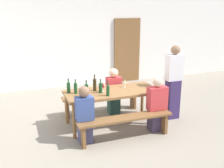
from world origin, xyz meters
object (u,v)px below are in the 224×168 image
object	(u,v)px
bench_far	(101,98)
standing_host	(173,84)
seated_guest_near_0	(85,116)
bench_near	(125,122)
wine_bottle_4	(76,88)
wine_bottle_5	(108,90)
wine_glass_0	(125,82)
wine_glass_1	(103,85)
wine_bottle_0	(86,90)
wine_bottle_2	(101,88)
wine_bottle_3	(95,85)
wine_bottle_1	(69,87)
tasting_table	(112,94)
seated_guest_near_1	(157,106)
wooden_door	(127,50)
seated_guest_far_0	(114,92)

from	to	relation	value
bench_far	standing_host	size ratio (longest dim) A/B	1.12
seated_guest_near_0	standing_host	distance (m)	2.21
bench_near	wine_bottle_4	xyz separation A→B (m)	(-0.75, 0.82, 0.51)
wine_bottle_5	wine_glass_0	xyz separation A→B (m)	(0.54, 0.43, 0.02)
wine_bottle_5	wine_glass_1	distance (m)	0.30
wine_bottle_0	wine_bottle_2	distance (m)	0.36
wine_bottle_2	wine_bottle_3	size ratio (longest dim) A/B	0.85
wine_bottle_1	wine_bottle_3	bearing A→B (deg)	-5.94
tasting_table	standing_host	bearing A→B (deg)	-5.53
bench_far	seated_guest_near_1	bearing A→B (deg)	-60.05
bench_near	seated_guest_near_1	xyz separation A→B (m)	(0.75, 0.15, 0.18)
wine_bottle_4	seated_guest_near_0	bearing A→B (deg)	-89.72
tasting_table	wine_bottle_4	xyz separation A→B (m)	(-0.75, 0.09, 0.19)
bench_near	seated_guest_near_0	xyz separation A→B (m)	(-0.75, 0.15, 0.17)
wooden_door	bench_near	size ratio (longest dim) A/B	1.13
wine_bottle_5	standing_host	size ratio (longest dim) A/B	0.18
wooden_door	seated_guest_near_1	distance (m)	3.87
wine_bottle_4	seated_guest_near_1	bearing A→B (deg)	-23.96
wine_glass_1	wine_bottle_4	bearing A→B (deg)	173.14
wine_glass_0	seated_guest_far_0	size ratio (longest dim) A/B	0.17
seated_guest_near_0	wine_bottle_2	bearing A→B (deg)	-42.12
wine_bottle_2	seated_guest_near_1	size ratio (longest dim) A/B	0.26
bench_near	wine_bottle_0	xyz separation A→B (m)	(-0.59, 0.55, 0.53)
seated_guest_near_0	seated_guest_near_1	size ratio (longest dim) A/B	0.97
wine_bottle_0	wine_glass_0	distance (m)	1.00
wine_bottle_2	wine_glass_0	size ratio (longest dim) A/B	1.62
wine_bottle_4	seated_guest_near_0	xyz separation A→B (m)	(0.00, -0.67, -0.34)
bench_far	wine_glass_1	world-z (taller)	wine_glass_1
tasting_table	seated_guest_near_1	bearing A→B (deg)	-37.52
wine_bottle_2	tasting_table	bearing A→B (deg)	8.87
tasting_table	wine_bottle_0	xyz separation A→B (m)	(-0.59, -0.17, 0.21)
wine_bottle_5	seated_guest_far_0	distance (m)	1.01
wine_bottle_4	seated_guest_near_0	distance (m)	0.75
bench_near	wine_bottle_1	xyz separation A→B (m)	(-0.87, 0.93, 0.51)
wine_bottle_2	wine_bottle_3	distance (m)	0.20
bench_near	wine_bottle_2	distance (m)	0.89
wooden_door	wine_bottle_3	world-z (taller)	wooden_door
seated_guest_far_0	wine_bottle_5	bearing A→B (deg)	-27.61
wine_bottle_2	wine_bottle_5	xyz separation A→B (m)	(0.08, -0.23, 0.00)
wooden_door	wine_bottle_1	xyz separation A→B (m)	(-2.58, -2.94, -0.19)
wine_bottle_5	seated_guest_near_1	size ratio (longest dim) A/B	0.27
wine_bottle_4	bench_near	bearing A→B (deg)	-47.42
wine_bottle_3	seated_guest_far_0	world-z (taller)	wine_bottle_3
seated_guest_far_0	bench_far	bearing A→B (deg)	-120.30
wooden_door	seated_guest_near_1	xyz separation A→B (m)	(-0.96, -3.71, -0.52)
wine_bottle_3	wine_bottle_0	bearing A→B (deg)	-129.46
wine_bottle_1	wine_bottle_4	xyz separation A→B (m)	(0.12, -0.11, 0.00)
wine_bottle_0	wine_bottle_1	xyz separation A→B (m)	(-0.28, 0.38, -0.02)
wine_bottle_5	seated_guest_near_0	size ratio (longest dim) A/B	0.28
bench_near	seated_guest_near_0	bearing A→B (deg)	168.64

